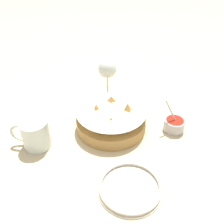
{
  "coord_description": "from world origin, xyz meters",
  "views": [
    {
      "loc": [
        -0.04,
        0.66,
        0.56
      ],
      "look_at": [
        -0.0,
        -0.0,
        0.06
      ],
      "focal_mm": 40.0,
      "sensor_mm": 36.0,
      "label": 1
    }
  ],
  "objects_px": {
    "wine_glass": "(107,70)",
    "side_plate": "(130,187)",
    "beer_mug": "(35,135)",
    "sauce_cup": "(174,123)",
    "food_basket": "(112,118)"
  },
  "relations": [
    {
      "from": "wine_glass",
      "to": "side_plate",
      "type": "distance_m",
      "value": 0.49
    },
    {
      "from": "wine_glass",
      "to": "beer_mug",
      "type": "xyz_separation_m",
      "value": [
        0.2,
        0.32,
        -0.06
      ]
    },
    {
      "from": "wine_glass",
      "to": "side_plate",
      "type": "xyz_separation_m",
      "value": [
        -0.09,
        0.47,
        -0.1
      ]
    },
    {
      "from": "sauce_cup",
      "to": "wine_glass",
      "type": "distance_m",
      "value": 0.33
    },
    {
      "from": "sauce_cup",
      "to": "wine_glass",
      "type": "relative_size",
      "value": 0.8
    },
    {
      "from": "beer_mug",
      "to": "side_plate",
      "type": "xyz_separation_m",
      "value": [
        -0.29,
        0.15,
        -0.04
      ]
    },
    {
      "from": "side_plate",
      "to": "food_basket",
      "type": "bearing_deg",
      "value": -76.29
    },
    {
      "from": "beer_mug",
      "to": "side_plate",
      "type": "relative_size",
      "value": 0.72
    },
    {
      "from": "sauce_cup",
      "to": "beer_mug",
      "type": "xyz_separation_m",
      "value": [
        0.44,
        0.11,
        0.02
      ]
    },
    {
      "from": "food_basket",
      "to": "beer_mug",
      "type": "relative_size",
      "value": 1.91
    },
    {
      "from": "side_plate",
      "to": "beer_mug",
      "type": "bearing_deg",
      "value": -26.88
    },
    {
      "from": "food_basket",
      "to": "sauce_cup",
      "type": "height_order",
      "value": "sauce_cup"
    },
    {
      "from": "sauce_cup",
      "to": "side_plate",
      "type": "bearing_deg",
      "value": 60.1
    },
    {
      "from": "food_basket",
      "to": "side_plate",
      "type": "distance_m",
      "value": 0.27
    },
    {
      "from": "wine_glass",
      "to": "side_plate",
      "type": "height_order",
      "value": "wine_glass"
    }
  ]
}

